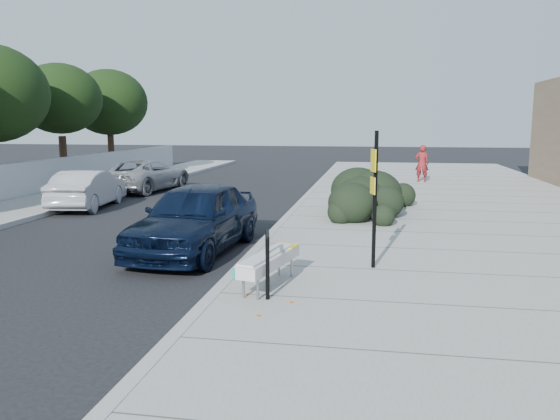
{
  "coord_description": "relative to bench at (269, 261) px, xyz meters",
  "views": [
    {
      "loc": [
        2.68,
        -10.78,
        3.07
      ],
      "look_at": [
        0.48,
        1.87,
        1.0
      ],
      "focal_mm": 35.0,
      "sensor_mm": 36.0,
      "label": 1
    }
  ],
  "objects": [
    {
      "name": "sidewalk_near",
      "position": [
        4.73,
        6.5,
        -0.55
      ],
      "size": [
        11.2,
        50.0,
        0.15
      ],
      "primitive_type": "cube",
      "color": "gray",
      "rests_on": "ground"
    },
    {
      "name": "pedestrian",
      "position": [
        4.11,
        18.47,
        0.44
      ],
      "size": [
        0.67,
        0.45,
        1.82
      ],
      "primitive_type": "imported",
      "rotation": [
        0.0,
        0.0,
        3.12
      ],
      "color": "maroon",
      "rests_on": "sidewalk_near"
    },
    {
      "name": "curb_far",
      "position": [
        -8.87,
        6.5,
        -0.54
      ],
      "size": [
        0.22,
        50.0,
        0.17
      ],
      "primitive_type": "cube",
      "color": "#9E9E99",
      "rests_on": "ground"
    },
    {
      "name": "curb_near",
      "position": [
        -0.87,
        6.5,
        -0.54
      ],
      "size": [
        0.22,
        50.0,
        0.17
      ],
      "primitive_type": "cube",
      "color": "#9E9E99",
      "rests_on": "ground"
    },
    {
      "name": "bench",
      "position": [
        0.0,
        0.0,
        0.0
      ],
      "size": [
        0.86,
        2.01,
        0.6
      ],
      "rotation": [
        0.0,
        0.0,
        -0.23
      ],
      "color": "gray",
      "rests_on": "sidewalk_near"
    },
    {
      "name": "tree_far_e",
      "position": [
        -13.37,
        15.5,
        3.56
      ],
      "size": [
        4.0,
        4.0,
        5.9
      ],
      "color": "#332114",
      "rests_on": "ground"
    },
    {
      "name": "tree_far_f",
      "position": [
        -13.37,
        20.5,
        3.56
      ],
      "size": [
        4.4,
        4.4,
        6.07
      ],
      "color": "#332114",
      "rests_on": "ground"
    },
    {
      "name": "bike_rack",
      "position": [
        0.05,
        -0.37,
        0.16
      ],
      "size": [
        0.2,
        0.72,
        1.06
      ],
      "rotation": [
        0.0,
        0.0,
        0.2
      ],
      "color": "black",
      "rests_on": "sidewalk_near"
    },
    {
      "name": "ground",
      "position": [
        -0.87,
        1.5,
        -0.62
      ],
      "size": [
        120.0,
        120.0,
        0.0
      ],
      "primitive_type": "plane",
      "color": "black",
      "rests_on": "ground"
    },
    {
      "name": "hedge",
      "position": [
        1.87,
        8.5,
        0.37
      ],
      "size": [
        3.89,
        5.0,
        1.68
      ],
      "primitive_type": "ellipsoid",
      "rotation": [
        0.0,
        0.0,
        0.43
      ],
      "color": "black",
      "rests_on": "sidewalk_near"
    },
    {
      "name": "suv_silver",
      "position": [
        -8.37,
        13.92,
        0.08
      ],
      "size": [
        2.98,
        5.31,
        1.4
      ],
      "primitive_type": "imported",
      "rotation": [
        0.0,
        0.0,
        3.01
      ],
      "color": "#949699",
      "rests_on": "ground"
    },
    {
      "name": "sedan_navy",
      "position": [
        -2.35,
        2.93,
        0.21
      ],
      "size": [
        2.31,
        5.02,
        1.67
      ],
      "primitive_type": "imported",
      "rotation": [
        0.0,
        0.0,
        -0.07
      ],
      "color": "black",
      "rests_on": "ground"
    },
    {
      "name": "sign_post",
      "position": [
        1.82,
        1.64,
        1.08
      ],
      "size": [
        0.15,
        0.31,
        2.76
      ],
      "rotation": [
        0.0,
        0.0,
        0.29
      ],
      "color": "black",
      "rests_on": "sidewalk_near"
    },
    {
      "name": "wagon_silver",
      "position": [
        -8.37,
        8.78,
        0.07
      ],
      "size": [
        2.01,
        4.35,
        1.38
      ],
      "primitive_type": "imported",
      "rotation": [
        0.0,
        0.0,
        3.28
      ],
      "color": "#B1B2B6",
      "rests_on": "ground"
    }
  ]
}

